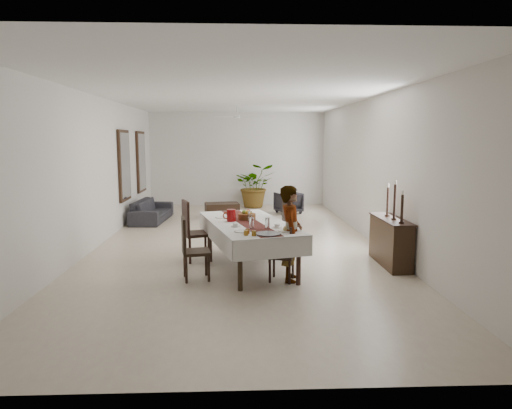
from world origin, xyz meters
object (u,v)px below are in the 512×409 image
Objects in this scene: woman at (291,233)px; sideboard_body at (390,242)px; dining_table_top at (248,224)px; red_pitcher at (231,215)px; sofa at (152,210)px.

sideboard_body is at bearing -59.56° from woman.
dining_table_top is 12.00× the size of red_pitcher.
red_pitcher is 0.14× the size of woman.
sofa is (-3.27, 5.63, -0.48)m from woman.
woman is 6.53m from sofa.
woman is 2.14m from sideboard_body.
woman is at bearing -43.06° from red_pitcher.
sideboard_body reaches higher than dining_table_top.
dining_table_top is 1.05m from woman.
sofa is at bearing 137.42° from sideboard_body.
red_pitcher is 2.94m from sideboard_body.
sideboard_body is 0.68× the size of sofa.
red_pitcher is 1.33m from woman.
dining_table_top is 1.67× the size of woman.
dining_table_top is 2.62m from sideboard_body.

